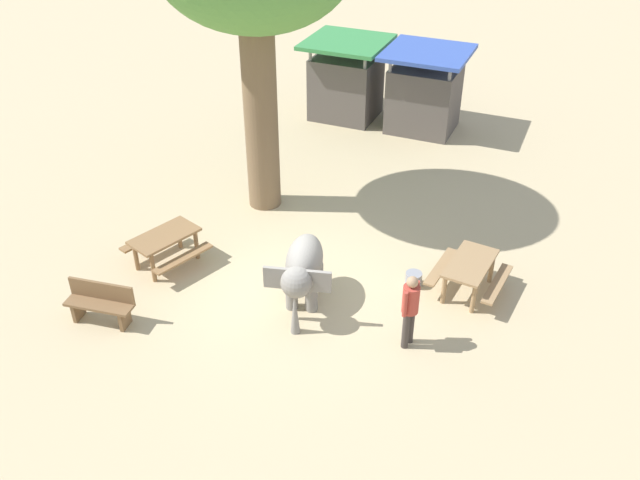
{
  "coord_description": "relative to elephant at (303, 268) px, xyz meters",
  "views": [
    {
      "loc": [
        4.91,
        -10.34,
        8.99
      ],
      "look_at": [
        0.08,
        0.99,
        0.8
      ],
      "focal_mm": 37.99,
      "sensor_mm": 36.0,
      "label": 1
    }
  ],
  "objects": [
    {
      "name": "ground_plane",
      "position": [
        -0.22,
        0.23,
        -0.89
      ],
      "size": [
        60.0,
        60.0,
        0.0
      ],
      "primitive_type": "plane",
      "color": "tan"
    },
    {
      "name": "market_stall_blue",
      "position": [
        -0.16,
        9.53,
        0.25
      ],
      "size": [
        2.5,
        2.5,
        2.52
      ],
      "color": "#59514C",
      "rests_on": "ground_plane"
    },
    {
      "name": "market_stall_green",
      "position": [
        -2.76,
        9.53,
        0.25
      ],
      "size": [
        2.5,
        2.5,
        2.52
      ],
      "color": "#59514C",
      "rests_on": "ground_plane"
    },
    {
      "name": "feed_bucket",
      "position": [
        1.96,
        1.48,
        -0.73
      ],
      "size": [
        0.36,
        0.36,
        0.32
      ],
      "primitive_type": "cylinder",
      "color": "gray",
      "rests_on": "ground_plane"
    },
    {
      "name": "elephant",
      "position": [
        0.0,
        0.0,
        0.0
      ],
      "size": [
        1.41,
        2.02,
        1.39
      ],
      "rotation": [
        0.0,
        0.0,
        4.97
      ],
      "color": "gray",
      "rests_on": "ground_plane"
    },
    {
      "name": "picnic_table_far",
      "position": [
        3.08,
        1.71,
        -0.3
      ],
      "size": [
        1.63,
        1.65,
        0.78
      ],
      "rotation": [
        0.0,
        0.0,
        1.46
      ],
      "color": "#9E7A51",
      "rests_on": "ground_plane"
    },
    {
      "name": "picnic_table_near",
      "position": [
        -3.41,
        0.08,
        -0.3
      ],
      "size": [
        1.89,
        1.91,
        0.78
      ],
      "rotation": [
        0.0,
        0.0,
        1.23
      ],
      "color": "olive",
      "rests_on": "ground_plane"
    },
    {
      "name": "person_handler",
      "position": [
        2.38,
        -0.38,
        0.06
      ],
      "size": [
        0.32,
        0.5,
        1.62
      ],
      "rotation": [
        0.0,
        0.0,
        2.91
      ],
      "color": "#3F3833",
      "rests_on": "ground_plane"
    },
    {
      "name": "wooden_bench",
      "position": [
        -3.49,
        -2.11,
        -0.41
      ],
      "size": [
        1.44,
        0.59,
        0.88
      ],
      "rotation": [
        0.0,
        0.0,
        3.28
      ],
      "color": "brown",
      "rests_on": "ground_plane"
    }
  ]
}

